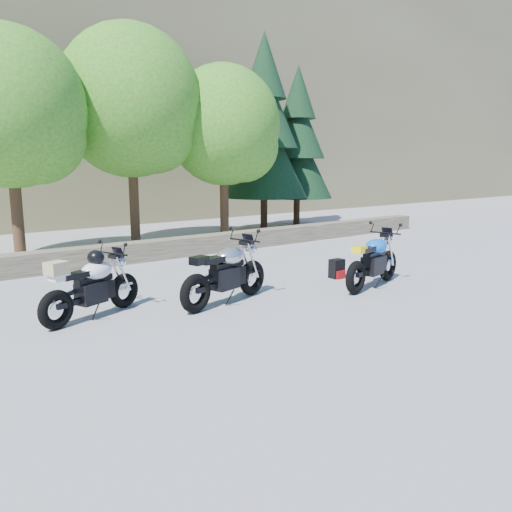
# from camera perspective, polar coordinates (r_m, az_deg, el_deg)

# --- Properties ---
(ground) EXTENTS (90.00, 90.00, 0.00)m
(ground) POSITION_cam_1_polar(r_m,az_deg,el_deg) (8.60, 3.07, -6.01)
(ground) COLOR #949499
(ground) RESTS_ON ground
(stone_wall) EXTENTS (22.00, 0.55, 0.50)m
(stone_wall) POSITION_cam_1_polar(r_m,az_deg,el_deg) (13.09, -12.92, 0.53)
(stone_wall) COLOR #493F30
(stone_wall) RESTS_ON ground
(hillside) EXTENTS (80.00, 30.00, 15.00)m
(hillside) POSITION_cam_1_polar(r_m,az_deg,el_deg) (35.60, -25.14, 17.60)
(hillside) COLOR brown
(hillside) RESTS_ON ground
(tree_decid_left) EXTENTS (3.67, 3.67, 5.62)m
(tree_decid_left) POSITION_cam_1_polar(r_m,az_deg,el_deg) (13.75, -25.93, 14.40)
(tree_decid_left) COLOR #382314
(tree_decid_left) RESTS_ON ground
(tree_decid_mid) EXTENTS (4.08, 4.08, 6.24)m
(tree_decid_mid) POSITION_cam_1_polar(r_m,az_deg,el_deg) (15.23, -13.71, 16.16)
(tree_decid_mid) COLOR #382314
(tree_decid_mid) RESTS_ON ground
(tree_decid_right) EXTENTS (3.54, 3.54, 5.41)m
(tree_decid_right) POSITION_cam_1_polar(r_m,az_deg,el_deg) (16.05, -3.29, 14.17)
(tree_decid_right) COLOR #382314
(tree_decid_right) RESTS_ON ground
(conifer_near) EXTENTS (3.17, 3.17, 7.06)m
(conifer_near) POSITION_cam_1_polar(r_m,az_deg,el_deg) (18.57, 0.94, 14.22)
(conifer_near) COLOR #382314
(conifer_near) RESTS_ON ground
(conifer_far) EXTENTS (2.82, 2.82, 6.27)m
(conifer_far) POSITION_cam_1_polar(r_m,az_deg,el_deg) (20.43, 4.77, 12.68)
(conifer_far) COLOR #382314
(conifer_far) RESTS_ON ground
(silver_bike) EXTENTS (2.14, 0.81, 1.09)m
(silver_bike) POSITION_cam_1_polar(r_m,az_deg,el_deg) (8.82, -3.46, -2.06)
(silver_bike) COLOR black
(silver_bike) RESTS_ON ground
(white_bike) EXTENTS (1.89, 0.88, 1.09)m
(white_bike) POSITION_cam_1_polar(r_m,az_deg,el_deg) (8.37, -18.33, -3.21)
(white_bike) COLOR black
(white_bike) RESTS_ON ground
(blue_bike) EXTENTS (2.08, 0.78, 1.06)m
(blue_bike) POSITION_cam_1_polar(r_m,az_deg,el_deg) (10.26, 13.26, -0.64)
(blue_bike) COLOR black
(blue_bike) RESTS_ON ground
(backpack) EXTENTS (0.31, 0.27, 0.41)m
(backpack) POSITION_cam_1_polar(r_m,az_deg,el_deg) (10.98, 9.23, -1.47)
(backpack) COLOR black
(backpack) RESTS_ON ground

